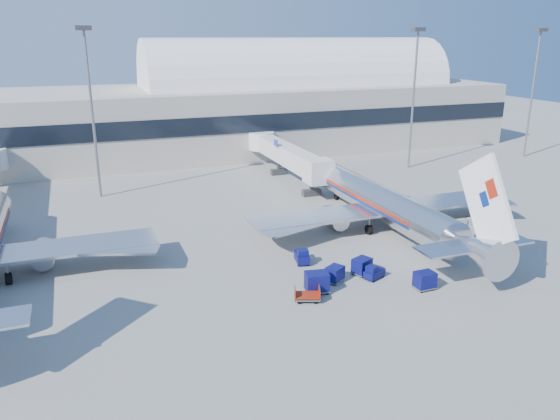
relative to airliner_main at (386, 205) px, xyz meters
name	(u,v)px	position (x,y,z in m)	size (l,w,h in m)	color
ground	(322,254)	(-10.00, -4.51, -2.93)	(260.00, 260.00, 0.00)	gray
terminal	(125,116)	(-23.60, 51.46, 4.60)	(170.00, 28.15, 21.00)	#B2AA9E
airliner_main	(386,205)	(0.00, 0.00, 0.00)	(32.00, 37.26, 12.07)	silver
jetbridge_near	(284,153)	(-2.40, 26.30, 1.00)	(4.40, 27.50, 6.25)	silver
mast_west	(90,88)	(-30.00, 25.49, 11.87)	(2.00, 1.20, 22.60)	slate
mast_east	(415,78)	(20.00, 25.49, 11.87)	(2.00, 1.20, 22.60)	slate
mast_far_east	(535,74)	(45.00, 25.49, 11.87)	(2.00, 1.20, 22.60)	slate
barrier_near	(455,224)	(8.00, -2.51, -2.48)	(3.00, 0.55, 0.90)	#9E9E96
barrier_mid	(478,220)	(11.30, -2.51, -2.48)	(3.00, 0.55, 0.90)	#9E9E96
barrier_far	(500,217)	(14.60, -2.51, -2.48)	(3.00, 0.55, 0.90)	#9E9E96
tug_lead	(374,272)	(-8.09, -11.58, -2.30)	(2.34, 1.83, 1.36)	#0A0C4C
tug_right	(439,244)	(1.90, -7.72, -2.26)	(2.49, 2.23, 1.47)	#0A0C4C
tug_left	(302,256)	(-12.84, -5.86, -2.22)	(1.67, 2.58, 1.55)	#0A0C4C
cart_train_a	(362,266)	(-8.62, -10.27, -2.09)	(2.18, 1.98, 1.56)	#0A0C4C
cart_train_b	(335,274)	(-11.74, -10.91, -2.14)	(2.10, 1.97, 1.48)	#0A0C4C
cart_train_c	(317,282)	(-14.13, -12.24, -1.96)	(2.30, 1.90, 1.82)	#0A0C4C
cart_solo_near	(425,280)	(-4.97, -15.03, -2.08)	(1.84, 1.43, 1.59)	#0A0C4C
cart_solo_far	(485,245)	(5.68, -10.18, -1.98)	(2.48, 2.25, 1.78)	#0A0C4C
cart_open_red	(307,296)	(-15.53, -13.46, -2.52)	(2.53, 2.16, 0.57)	slate
ramp_worker	(504,257)	(5.40, -13.27, -2.06)	(0.64, 0.42, 1.74)	#A8EF19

